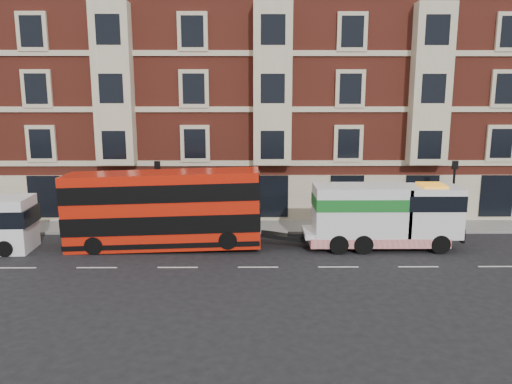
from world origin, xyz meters
TOP-DOWN VIEW (x-y plane):
  - ground at (0.00, 0.00)m, footprint 120.00×120.00m
  - sidewalk at (0.00, 7.50)m, footprint 90.00×3.00m
  - victorian_terrace at (0.50, 15.00)m, footprint 45.00×12.00m
  - lamp_post_west at (-6.00, 6.20)m, footprint 0.35×0.15m
  - lamp_post_east at (12.00, 6.20)m, footprint 0.35×0.15m
  - double_decker_bus at (-5.18, 3.19)m, footprint 10.62×2.44m
  - tow_truck at (6.87, 3.19)m, footprint 8.50×2.51m
  - pedestrian at (-9.76, 7.68)m, footprint 0.77×0.67m

SIDE VIEW (x-z plane):
  - ground at x=0.00m, z-range 0.00..0.00m
  - sidewalk at x=0.00m, z-range 0.00..0.15m
  - pedestrian at x=-9.76m, z-range 0.15..1.95m
  - tow_truck at x=6.87m, z-range 0.11..3.65m
  - double_decker_bus at x=-5.18m, z-range 0.13..4.43m
  - lamp_post_west at x=-6.00m, z-range 0.50..4.85m
  - lamp_post_east at x=12.00m, z-range 0.50..4.85m
  - victorian_terrace at x=0.50m, z-range -0.13..20.27m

